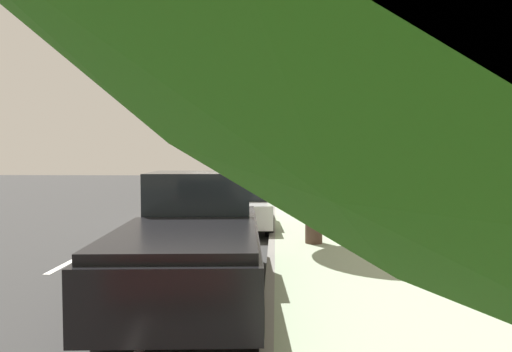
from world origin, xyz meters
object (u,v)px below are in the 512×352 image
parked_suv_silver_far (260,173)px  street_tree_corner (289,138)px  cyclist_with_backpack (269,180)px  bicycle_at_curb (264,192)px  street_tree_mid_block (315,89)px  parked_sedan_white_mid (241,204)px  parked_pickup_black_second (195,240)px  street_tree_far_end (297,131)px

parked_suv_silver_far → street_tree_corner: (1.92, 3.71, 2.36)m
parked_suv_silver_far → cyclist_with_backpack: size_ratio=2.83×
bicycle_at_curb → cyclist_with_backpack: (0.21, -0.47, 0.64)m
street_tree_mid_block → parked_sedan_white_mid: bearing=123.8°
parked_pickup_black_second → parked_suv_silver_far: 21.90m
street_tree_mid_block → bicycle_at_curb: bearing=97.3°
parked_pickup_black_second → bicycle_at_curb: bearing=87.3°
parked_pickup_black_second → parked_sedan_white_mid: 6.66m
street_tree_mid_block → street_tree_corner: size_ratio=1.02×
street_tree_far_end → parked_pickup_black_second: bearing=-100.1°
parked_sedan_white_mid → cyclist_with_backpack: cyclist_with_backpack is taller
parked_sedan_white_mid → cyclist_with_backpack: bearing=84.8°
street_tree_mid_block → street_tree_corner: 21.91m
cyclist_with_backpack → street_tree_corner: 11.26m
cyclist_with_backpack → street_tree_corner: street_tree_corner is taller
parked_sedan_white_mid → street_tree_far_end: 6.37m
parked_suv_silver_far → cyclist_with_backpack: parked_suv_silver_far is taller
street_tree_far_end → cyclist_with_backpack: bearing=116.8°
parked_suv_silver_far → bicycle_at_curb: size_ratio=3.51×
cyclist_with_backpack → street_tree_corner: size_ratio=0.35×
parked_suv_silver_far → cyclist_with_backpack: 7.27m
parked_sedan_white_mid → street_tree_far_end: size_ratio=1.05×
parked_sedan_white_mid → bicycle_at_curb: bearing=86.6°
street_tree_corner → street_tree_far_end: bearing=-90.0°
parked_pickup_black_second → bicycle_at_curb: size_ratio=4.00×
bicycle_at_curb → street_tree_far_end: bearing=-63.6°
bicycle_at_curb → street_tree_corner: street_tree_corner is taller
cyclist_with_backpack → street_tree_corner: (1.25, 10.94, 2.36)m
parked_sedan_white_mid → street_tree_corner: size_ratio=0.93×
cyclist_with_backpack → street_tree_mid_block: bearing=-83.5°
parked_sedan_white_mid → street_tree_far_end: (1.98, 5.53, 2.47)m
parked_pickup_black_second → street_tree_far_end: (2.18, 12.19, 2.32)m
street_tree_corner → parked_pickup_black_second: bearing=-94.9°
parked_pickup_black_second → bicycle_at_curb: 15.16m
parked_suv_silver_far → cyclist_with_backpack: (0.67, -7.23, -0.01)m
parked_pickup_black_second → parked_suv_silver_far: bearing=89.3°
bicycle_at_curb → street_tree_far_end: street_tree_far_end is taller
bicycle_at_curb → parked_suv_silver_far: bearing=93.9°
street_tree_mid_block → parked_pickup_black_second: bearing=-120.5°
parked_suv_silver_far → street_tree_mid_block: street_tree_mid_block is taller
bicycle_at_curb → cyclist_with_backpack: cyclist_with_backpack is taller
street_tree_mid_block → street_tree_far_end: size_ratio=1.15×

